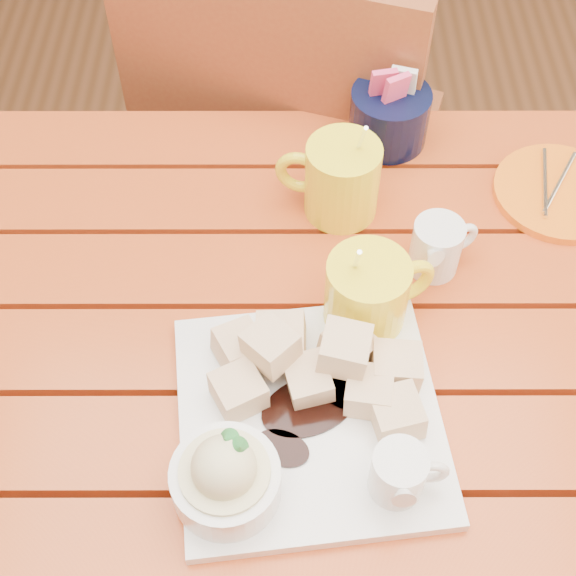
{
  "coord_description": "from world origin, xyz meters",
  "views": [
    {
      "loc": [
        -0.0,
        -0.48,
        1.51
      ],
      "look_at": [
        -0.0,
        0.03,
        0.82
      ],
      "focal_mm": 50.0,
      "sensor_mm": 36.0,
      "label": 1
    }
  ],
  "objects_px": {
    "dessert_plate": "(295,423)",
    "coffee_mug_right": "(369,295)",
    "coffee_mug_left": "(340,178)",
    "chair_far": "(288,154)",
    "table": "(289,395)",
    "orange_saucer": "(560,193)"
  },
  "relations": [
    {
      "from": "orange_saucer",
      "to": "chair_far",
      "type": "bearing_deg",
      "value": 138.64
    },
    {
      "from": "coffee_mug_right",
      "to": "chair_far",
      "type": "distance_m",
      "value": 0.58
    },
    {
      "from": "coffee_mug_left",
      "to": "coffee_mug_right",
      "type": "xyz_separation_m",
      "value": [
        0.02,
        -0.18,
        -0.0
      ]
    },
    {
      "from": "table",
      "to": "chair_far",
      "type": "height_order",
      "value": "chair_far"
    },
    {
      "from": "dessert_plate",
      "to": "orange_saucer",
      "type": "xyz_separation_m",
      "value": [
        0.34,
        0.34,
        -0.02
      ]
    },
    {
      "from": "orange_saucer",
      "to": "dessert_plate",
      "type": "bearing_deg",
      "value": -135.37
    },
    {
      "from": "coffee_mug_left",
      "to": "chair_far",
      "type": "bearing_deg",
      "value": 114.23
    },
    {
      "from": "table",
      "to": "dessert_plate",
      "type": "xyz_separation_m",
      "value": [
        0.01,
        -0.11,
        0.14
      ]
    },
    {
      "from": "coffee_mug_right",
      "to": "chair_far",
      "type": "bearing_deg",
      "value": 76.67
    },
    {
      "from": "chair_far",
      "to": "dessert_plate",
      "type": "bearing_deg",
      "value": 108.34
    },
    {
      "from": "orange_saucer",
      "to": "chair_far",
      "type": "distance_m",
      "value": 0.52
    },
    {
      "from": "dessert_plate",
      "to": "coffee_mug_right",
      "type": "bearing_deg",
      "value": 60.43
    },
    {
      "from": "table",
      "to": "dessert_plate",
      "type": "bearing_deg",
      "value": -87.29
    },
    {
      "from": "orange_saucer",
      "to": "chair_far",
      "type": "relative_size",
      "value": 0.18
    },
    {
      "from": "dessert_plate",
      "to": "coffee_mug_right",
      "type": "height_order",
      "value": "coffee_mug_right"
    },
    {
      "from": "table",
      "to": "chair_far",
      "type": "xyz_separation_m",
      "value": [
        -0.0,
        0.54,
        -0.11
      ]
    },
    {
      "from": "table",
      "to": "orange_saucer",
      "type": "distance_m",
      "value": 0.43
    },
    {
      "from": "table",
      "to": "coffee_mug_right",
      "type": "height_order",
      "value": "coffee_mug_right"
    },
    {
      "from": "coffee_mug_left",
      "to": "table",
      "type": "bearing_deg",
      "value": -92.86
    },
    {
      "from": "dessert_plate",
      "to": "chair_far",
      "type": "bearing_deg",
      "value": 90.48
    },
    {
      "from": "table",
      "to": "orange_saucer",
      "type": "relative_size",
      "value": 7.1
    },
    {
      "from": "coffee_mug_right",
      "to": "orange_saucer",
      "type": "bearing_deg",
      "value": 13.64
    }
  ]
}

